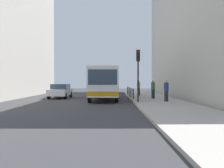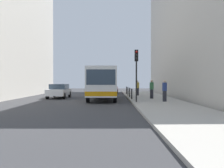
# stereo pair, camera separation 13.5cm
# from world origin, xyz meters

# --- Properties ---
(ground_plane) EXTENTS (80.00, 80.00, 0.00)m
(ground_plane) POSITION_xyz_m (0.00, 0.00, 0.00)
(ground_plane) COLOR #38383A
(sidewalk) EXTENTS (4.40, 40.00, 0.15)m
(sidewalk) POSITION_xyz_m (5.40, 0.00, 0.07)
(sidewalk) COLOR #ADA89E
(sidewalk) RESTS_ON ground
(building_right) EXTENTS (7.00, 32.00, 17.96)m
(building_right) POSITION_xyz_m (11.50, 4.00, 8.98)
(building_right) COLOR #BCB7AD
(building_right) RESTS_ON ground
(bus) EXTENTS (2.65, 11.05, 3.00)m
(bus) POSITION_xyz_m (0.70, 3.42, 1.73)
(bus) COLOR white
(bus) RESTS_ON ground
(car_beside_bus) EXTENTS (1.93, 4.43, 1.48)m
(car_beside_bus) POSITION_xyz_m (-3.90, 4.78, 0.78)
(car_beside_bus) COLOR silver
(car_beside_bus) RESTS_ON ground
(car_behind_bus) EXTENTS (2.10, 4.51, 1.48)m
(car_behind_bus) POSITION_xyz_m (1.46, 14.26, 0.78)
(car_behind_bus) COLOR maroon
(car_behind_bus) RESTS_ON ground
(traffic_light) EXTENTS (0.28, 0.33, 4.10)m
(traffic_light) POSITION_xyz_m (3.55, -1.88, 3.01)
(traffic_light) COLOR black
(traffic_light) RESTS_ON sidewalk
(bollard_near) EXTENTS (0.11, 0.11, 0.95)m
(bollard_near) POSITION_xyz_m (3.45, 1.52, 0.62)
(bollard_near) COLOR black
(bollard_near) RESTS_ON sidewalk
(bollard_mid) EXTENTS (0.11, 0.11, 0.95)m
(bollard_mid) POSITION_xyz_m (3.45, 4.35, 0.62)
(bollard_mid) COLOR black
(bollard_mid) RESTS_ON sidewalk
(bollard_far) EXTENTS (0.11, 0.11, 0.95)m
(bollard_far) POSITION_xyz_m (3.45, 7.18, 0.62)
(bollard_far) COLOR black
(bollard_far) RESTS_ON sidewalk
(bollard_farthest) EXTENTS (0.11, 0.11, 0.95)m
(bollard_farthest) POSITION_xyz_m (3.45, 10.01, 0.62)
(bollard_farthest) COLOR black
(bollard_farthest) RESTS_ON sidewalk
(pedestrian_near_signal) EXTENTS (0.38, 0.38, 1.75)m
(pedestrian_near_signal) POSITION_xyz_m (5.86, -1.44, 1.03)
(pedestrian_near_signal) COLOR #26262D
(pedestrian_near_signal) RESTS_ON sidewalk
(pedestrian_mid_sidewalk) EXTENTS (0.38, 0.38, 1.75)m
(pedestrian_mid_sidewalk) POSITION_xyz_m (5.37, 2.11, 1.03)
(pedestrian_mid_sidewalk) COLOR #26262D
(pedestrian_mid_sidewalk) RESTS_ON sidewalk
(pedestrian_far_sidewalk) EXTENTS (0.38, 0.38, 1.72)m
(pedestrian_far_sidewalk) POSITION_xyz_m (4.54, 7.26, 1.01)
(pedestrian_far_sidewalk) COLOR #26262D
(pedestrian_far_sidewalk) RESTS_ON sidewalk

